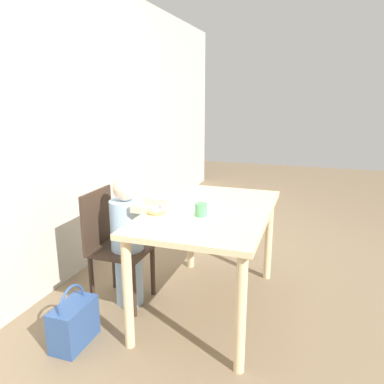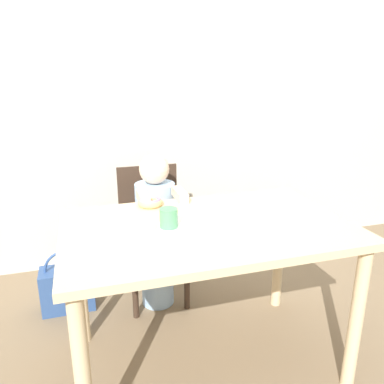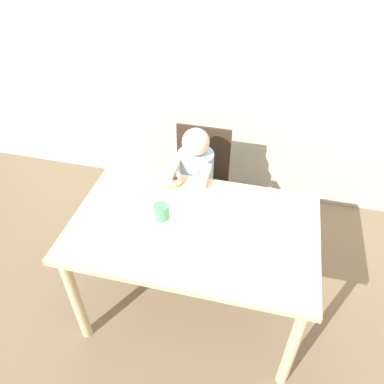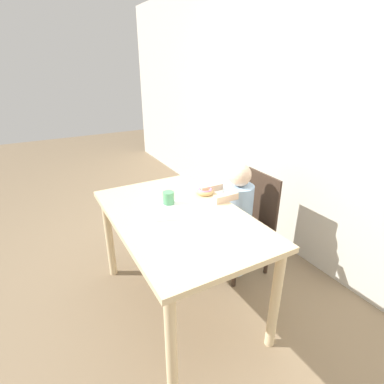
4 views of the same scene
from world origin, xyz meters
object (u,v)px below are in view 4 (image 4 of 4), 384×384
object	(u,v)px
donut	(205,191)
handbag	(210,225)
chair	(247,223)
child_figure	(236,220)
cup	(168,198)

from	to	relation	value
donut	handbag	distance (m)	0.86
chair	donut	world-z (taller)	chair
donut	chair	bearing A→B (deg)	78.37
chair	handbag	size ratio (longest dim) A/B	2.14
child_figure	handbag	bearing A→B (deg)	169.26
chair	child_figure	world-z (taller)	child_figure
child_figure	cup	size ratio (longest dim) A/B	10.83
child_figure	donut	bearing A→B (deg)	-106.71
donut	child_figure	bearing A→B (deg)	73.29
child_figure	donut	distance (m)	0.39
handbag	cup	bearing A→B (deg)	-53.60
chair	child_figure	xyz separation A→B (m)	(-0.00, -0.12, 0.05)
child_figure	handbag	size ratio (longest dim) A/B	2.45
chair	donut	xyz separation A→B (m)	(-0.08, -0.37, 0.33)
donut	handbag	bearing A→B (deg)	142.65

